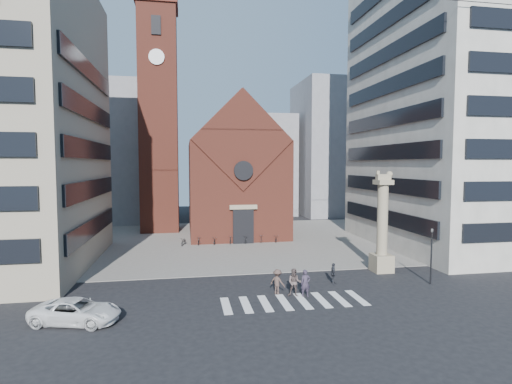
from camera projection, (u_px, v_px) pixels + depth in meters
ground at (276, 288)px, 29.64m from camera, size 120.00×120.00×0.00m
piazza at (241, 240)px, 48.30m from camera, size 46.00×30.00×0.05m
zebra_crossing at (294, 302)px, 26.79m from camera, size 10.20×3.20×0.01m
church at (235, 173)px, 53.68m from camera, size 12.00×16.65×18.00m
campanile at (159, 116)px, 54.30m from camera, size 5.50×5.50×31.20m
building_right at (462, 103)px, 44.48m from camera, size 18.00×22.00×32.00m
bg_block_left at (101, 153)px, 64.68m from camera, size 16.00×14.00×22.00m
bg_block_mid at (254, 165)px, 74.26m from camera, size 14.00×12.00×18.00m
bg_block_right at (341, 149)px, 73.88m from camera, size 16.00×14.00×24.00m
lion_column at (382, 232)px, 34.09m from camera, size 1.63×1.60×8.68m
traffic_light at (431, 255)px, 30.58m from camera, size 0.13×0.16×4.30m
white_car at (76, 311)px, 23.13m from camera, size 5.45×3.52×1.40m
pedestrian_0 at (306, 283)px, 27.79m from camera, size 0.69×0.46×1.88m
pedestrian_1 at (294, 282)px, 27.82m from camera, size 1.15×1.02×1.95m
pedestrian_2 at (333, 273)px, 30.78m from camera, size 0.55×0.99×1.60m
pedestrian_3 at (277, 282)px, 28.28m from camera, size 1.29×1.29×1.79m
scooter_0 at (184, 241)px, 45.14m from camera, size 1.01×1.76×0.87m
scooter_1 at (200, 240)px, 45.45m from camera, size 0.88×1.68×0.97m
scooter_2 at (215, 240)px, 45.77m from camera, size 1.01×1.76×0.87m
scooter_3 at (231, 239)px, 46.08m from camera, size 0.88×1.68×0.97m
scooter_4 at (246, 239)px, 46.39m from camera, size 1.01×1.76×0.87m
scooter_5 at (261, 238)px, 46.70m from camera, size 0.88×1.68×0.97m
scooter_6 at (276, 238)px, 47.02m from camera, size 1.01×1.76×0.87m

